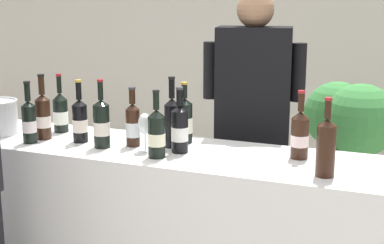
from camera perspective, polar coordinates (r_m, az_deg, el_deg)
The scene contains 17 objects.
wall_back at distance 5.16m, azimuth 8.88°, elevation 8.77°, with size 8.00×0.10×2.80m, color beige.
counter at distance 2.95m, azimuth -3.65°, elevation -12.07°, with size 2.49×0.58×1.00m, color white.
wine_bottle_0 at distance 2.77m, azimuth -2.06°, elevation 0.15°, with size 0.08×0.08×0.36m.
wine_bottle_1 at distance 2.63m, azimuth 10.98°, elevation -1.26°, with size 0.08×0.08×0.32m.
wine_bottle_2 at distance 2.81m, azimuth -6.05°, elevation -0.23°, with size 0.07×0.07×0.30m.
wine_bottle_3 at distance 2.60m, azimuth -3.65°, elevation -1.17°, with size 0.08×0.08×0.32m.
wine_bottle_4 at distance 2.68m, azimuth -1.26°, elevation -0.68°, with size 0.08×0.08×0.32m.
wine_bottle_5 at distance 2.93m, azimuth -11.40°, elevation 0.17°, with size 0.08×0.08×0.33m.
wine_bottle_6 at distance 3.04m, azimuth -14.99°, elevation 0.61°, with size 0.08×0.08×0.35m.
wine_bottle_7 at distance 2.38m, azimuth 13.55°, elevation -2.41°, with size 0.08×0.08×0.34m.
wine_bottle_8 at distance 2.98m, azimuth -16.33°, elevation 0.10°, with size 0.07×0.07×0.32m.
wine_bottle_9 at distance 2.80m, azimuth -9.24°, elevation -0.16°, with size 0.08×0.08×0.34m.
wine_bottle_10 at distance 3.18m, azimuth -13.31°, elevation 0.95°, with size 0.08×0.08×0.33m.
wine_bottle_11 at distance 2.86m, azimuth -0.77°, elevation 0.14°, with size 0.08×0.08×0.32m.
wine_glass at distance 2.71m, azimuth -4.85°, elevation -0.37°, with size 0.07×0.07×0.19m.
person_server at distance 3.21m, azimuth 6.15°, elevation -3.04°, with size 0.56×0.32×1.77m.
potted_shrub at distance 3.73m, azimuth 15.55°, elevation -1.90°, with size 0.61×0.61×1.22m.
Camera 1 is at (1.17, -2.42, 1.73)m, focal length 52.12 mm.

